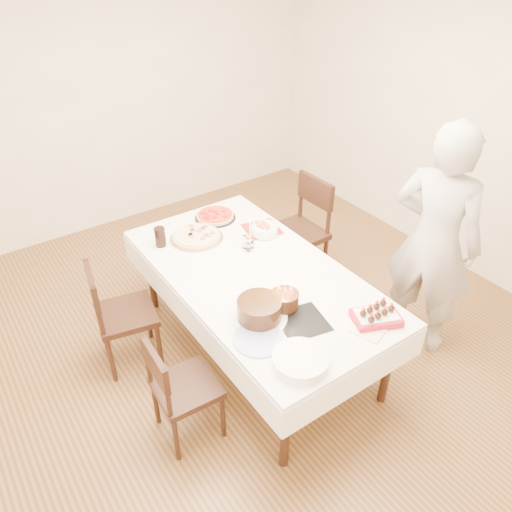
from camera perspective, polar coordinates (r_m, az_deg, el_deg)
floor at (r=4.16m, az=0.27°, el=-9.33°), size 5.00×5.00×0.00m
wall_back at (r=5.47m, az=-15.61°, el=17.01°), size 4.50×0.04×2.70m
wall_right at (r=4.92m, az=22.99°, el=13.69°), size 0.04×5.00×2.70m
dining_table at (r=3.82m, az=0.00°, el=-6.44°), size 1.79×2.40×0.75m
chair_right_savory at (r=4.52m, az=4.53°, el=2.55°), size 0.52×0.52×1.00m
chair_left_savory at (r=3.82m, az=-14.61°, el=-6.48°), size 0.53×0.53×0.89m
chair_left_dessert at (r=3.29m, az=-7.98°, el=-14.65°), size 0.44×0.44×0.82m
person at (r=3.84m, az=19.67°, el=1.48°), size 0.62×0.77×1.83m
pizza_white at (r=3.98m, az=-6.81°, el=2.23°), size 0.55×0.55×0.04m
pizza_pepperoni at (r=4.25m, az=-4.68°, el=4.59°), size 0.37×0.37×0.04m
red_placemat at (r=4.09m, az=0.68°, el=3.08°), size 0.32×0.32×0.01m
pasta_bowl at (r=4.00m, az=0.99°, el=3.03°), size 0.27×0.27×0.07m
taper_candle at (r=3.79m, az=-0.66°, el=2.64°), size 0.07×0.07×0.26m
shaker_pair at (r=3.79m, az=-0.87°, el=1.30°), size 0.11×0.11×0.11m
cola_glass at (r=3.91m, az=-10.90°, el=2.15°), size 0.11×0.11×0.16m
layer_cake at (r=3.16m, az=0.38°, el=-6.18°), size 0.44×0.44×0.14m
cake_board at (r=3.19m, az=5.27°, el=-7.51°), size 0.35×0.35×0.01m
birthday_cake at (r=3.23m, az=3.32°, el=-4.55°), size 0.21×0.21×0.17m
strawberry_box at (r=3.25m, az=13.58°, el=-6.75°), size 0.35×0.29×0.07m
box_lid at (r=3.24m, az=13.15°, el=-7.70°), size 0.33×0.27×0.02m
plate_stack at (r=2.91m, az=5.10°, el=-11.84°), size 0.41×0.41×0.07m
china_plate at (r=3.06m, az=0.32°, el=-9.47°), size 0.35×0.35×0.01m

